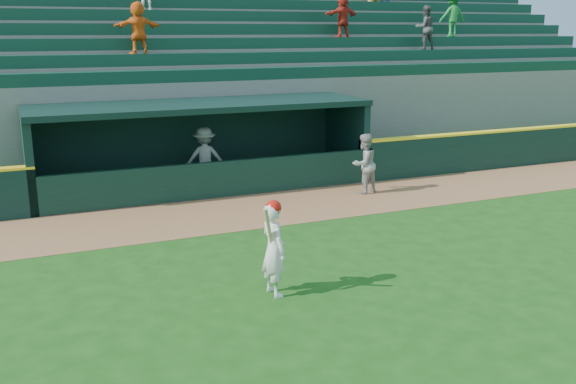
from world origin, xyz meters
The scene contains 9 objects.
ground centered at (0.00, 0.00, 0.00)m, with size 120.00×120.00×0.00m, color #184611.
warning_track centered at (0.00, 4.90, 0.01)m, with size 40.00×3.00×0.01m, color brown.
field_wall_right centered at (12.25, 6.55, 0.60)m, with size 15.50×0.30×1.20m, color black.
wall_stripe_right centered at (12.25, 6.55, 1.23)m, with size 15.50×0.32×0.06m, color yellow.
dugout_player_front centered at (3.92, 5.37, 0.83)m, with size 0.81×0.63×1.67m, color #999994.
dugout_player_inside centered at (0.08, 7.76, 0.87)m, with size 1.13×0.65×1.75m, color #A7A7A2.
dugout centered at (0.00, 8.00, 1.36)m, with size 9.40×2.80×2.46m.
stands centered at (0.02, 12.57, 2.40)m, with size 34.50×6.25×7.48m.
batter_at_plate centered at (-1.03, -0.17, 0.85)m, with size 0.57×0.76×1.69m.
Camera 1 is at (-4.90, -9.71, 4.42)m, focal length 40.00 mm.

